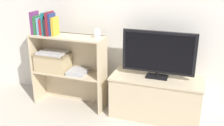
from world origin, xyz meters
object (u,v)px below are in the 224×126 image
Objects in this scene: book_navy at (52,24)px; book_mustard at (55,26)px; laptop at (52,53)px; magazine_stack at (78,72)px; tv at (158,53)px; tv_stand at (156,97)px; book_maroon at (50,23)px; book_teal at (45,24)px; book_crimson at (43,27)px; book_charcoal at (48,27)px; storage_basket_left at (53,61)px; baby_monitor at (97,34)px; book_skyblue at (40,26)px; book_forest at (38,25)px; book_plum at (35,23)px.

book_mustard is at bearing 0.00° from book_navy.
laptop reaches higher than magazine_stack.
book_navy is at bearing -175.35° from tv.
tv_stand is 3.76× the size of book_maroon.
book_teal is 0.96× the size of book_maroon.
book_maroon is 0.33m from laptop.
book_navy is at bearing 0.00° from book_crimson.
book_charcoal is (0.06, 0.00, 0.01)m from book_crimson.
book_navy is at bearing -17.85° from storage_basket_left.
book_crimson is 0.62m from magazine_stack.
tv is at bearing 4.33° from book_teal.
storage_basket_left is at bearing 162.15° from book_navy.
tv is 1.19m from laptop.
book_teal reaches higher than baby_monitor.
book_skyblue is 0.91× the size of book_mustard.
book_teal is at bearing 180.00° from book_navy.
book_forest is 0.70m from baby_monitor.
book_teal is at bearing 180.00° from book_charcoal.
book_crimson is 0.10m from book_maroon.
baby_monitor is at bearing -173.82° from tv_stand.
tv is at bearing 3.96° from storage_basket_left.
baby_monitor is 0.60× the size of magazine_stack.
book_teal is at bearing 180.00° from book_mustard.
book_plum reaches higher than book_skyblue.
magazine_stack is at bearing -176.85° from baby_monitor.
book_navy is 0.52m from baby_monitor.
book_plum reaches higher than tv.
book_mustard reaches higher than laptop.
book_mustard is at bearing -9.55° from storage_basket_left.
book_forest is 0.10m from book_teal.
book_mustard is (0.22, 0.00, -0.00)m from book_forest.
book_teal is at bearing -166.75° from laptop.
laptop is (0.18, 0.01, -0.33)m from book_plum.
magazine_stack is (0.46, 0.01, -0.50)m from book_forest.
tv_stand is 1.38m from book_maroon.
book_charcoal is 0.92× the size of book_mustard.
tv is 1.14m from book_mustard.
baby_monitor is (0.54, 0.03, -0.08)m from book_maroon.
book_charcoal is at bearing -150.58° from laptop.
book_charcoal is 0.30m from laptop.
book_teal is 0.60m from baby_monitor.
book_crimson is 0.67× the size of book_maroon.
book_plum is 1.22× the size of book_forest.
book_navy is at bearing -177.24° from magazine_stack.
tv is at bearing 5.25° from magazine_stack.
book_navy is 0.59m from magazine_stack.
book_mustard is (0.25, 0.00, -0.02)m from book_plum.
book_skyblue is 0.04m from book_crimson.
baby_monitor is (0.60, 0.03, -0.07)m from book_teal.
book_forest is 0.13m from book_charcoal.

